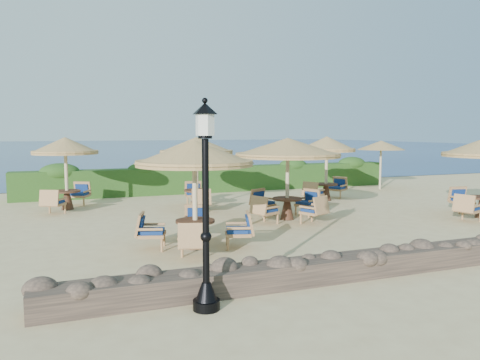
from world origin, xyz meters
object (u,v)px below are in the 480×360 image
Objects in this scene: cafe_set_4 at (197,155)px; cafe_set_5 at (327,154)px; extra_parasol at (381,145)px; cafe_set_1 at (288,160)px; lamp_post at (206,215)px; cafe_set_0 at (195,174)px; cafe_set_3 at (66,158)px.

cafe_set_4 and cafe_set_5 have the same top height.
extra_parasol is 9.64m from cafe_set_1.
lamp_post is at bearing -136.40° from extra_parasol.
cafe_set_5 is at bearing 50.05° from lamp_post.
lamp_post is at bearing -104.84° from cafe_set_4.
extra_parasol is 0.70× the size of cafe_set_1.
cafe_set_1 is at bearing 34.16° from cafe_set_0.
cafe_set_0 and cafe_set_3 have the same top height.
cafe_set_4 is at bearing -18.13° from cafe_set_3.
cafe_set_1 is (4.70, 6.47, 0.41)m from lamp_post.
cafe_set_4 is at bearing 124.53° from cafe_set_1.
cafe_set_5 is (8.08, 9.65, 0.36)m from lamp_post.
cafe_set_1 is at bearing -145.03° from extra_parasol.
cafe_set_0 is 1.02× the size of cafe_set_3.
cafe_set_3 is at bearing 171.85° from cafe_set_5.
lamp_post reaches higher than cafe_set_5.
cafe_set_4 is 5.54m from cafe_set_5.
cafe_set_5 is at bearing 38.69° from cafe_set_0.
lamp_post is 9.95m from cafe_set_4.
cafe_set_5 is at bearing 0.39° from cafe_set_4.
cafe_set_3 is 0.98× the size of cafe_set_4.
cafe_set_0 is (-11.70, -8.11, -0.32)m from extra_parasol.
cafe_set_1 is at bearing -55.47° from cafe_set_4.
extra_parasol is at bearing 34.97° from cafe_set_1.
extra_parasol is 14.59m from cafe_set_3.
cafe_set_4 is (1.65, 5.71, 0.15)m from cafe_set_0.
cafe_set_3 is (-1.96, 11.08, 0.36)m from lamp_post.
extra_parasol is 0.83× the size of cafe_set_0.
cafe_set_1 is at bearing 54.02° from lamp_post.
extra_parasol is at bearing 27.51° from cafe_set_5.
lamp_post reaches higher than cafe_set_0.
cafe_set_1 is 4.63m from cafe_set_5.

